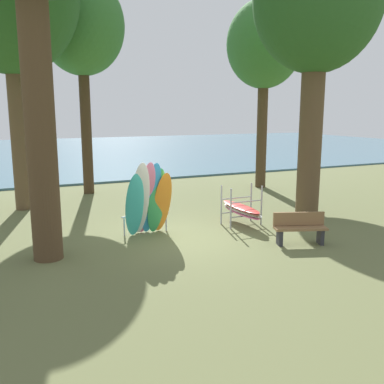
# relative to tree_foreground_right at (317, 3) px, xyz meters

# --- Properties ---
(ground_plane) EXTENTS (80.00, 80.00, 0.00)m
(ground_plane) POSITION_rel_tree_foreground_right_xyz_m (-5.25, -0.85, -6.93)
(ground_plane) COLOR #60663D
(lake_water) EXTENTS (80.00, 36.00, 0.10)m
(lake_water) POSITION_rel_tree_foreground_right_xyz_m (-5.25, 27.19, -6.88)
(lake_water) COLOR #477084
(lake_water) RESTS_ON ground
(tree_foreground_right) EXTENTS (4.14, 4.14, 9.49)m
(tree_foreground_right) POSITION_rel_tree_foreground_right_xyz_m (0.00, 0.00, 0.00)
(tree_foreground_right) COLOR brown
(tree_foreground_right) RESTS_ON ground
(tree_mid_behind) EXTENTS (3.38, 3.38, 8.41)m
(tree_mid_behind) POSITION_rel_tree_foreground_right_xyz_m (1.52, 5.18, -0.57)
(tree_mid_behind) COLOR #4C3823
(tree_mid_behind) RESTS_ON ground
(tree_far_right_back) EXTENTS (3.50, 3.50, 8.98)m
(tree_far_right_back) POSITION_rel_tree_foreground_right_xyz_m (-6.14, 7.01, -0.05)
(tree_far_right_back) COLOR #42301E
(tree_far_right_back) RESTS_ON ground
(leaning_board_pile) EXTENTS (1.44, 0.99, 2.19)m
(leaning_board_pile) POSITION_rel_tree_foreground_right_xyz_m (-5.90, -0.28, -5.91)
(leaning_board_pile) COLOR #38B2AD
(leaning_board_pile) RESTS_ON ground
(board_storage_rack) EXTENTS (1.15, 2.12, 1.25)m
(board_storage_rack) POSITION_rel_tree_foreground_right_xyz_m (-2.83, -0.30, -6.44)
(board_storage_rack) COLOR #9EA0A5
(board_storage_rack) RESTS_ON ground
(park_bench) EXTENTS (1.46, 0.87, 0.85)m
(park_bench) POSITION_rel_tree_foreground_right_xyz_m (-2.46, -2.67, -6.48)
(park_bench) COLOR #2D2D33
(park_bench) RESTS_ON ground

